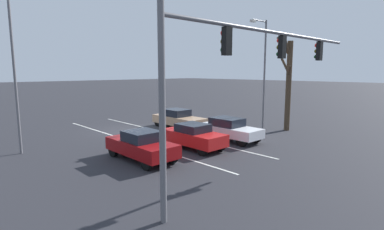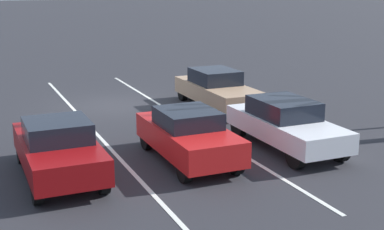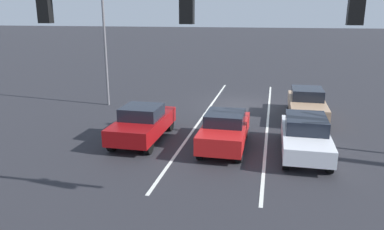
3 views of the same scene
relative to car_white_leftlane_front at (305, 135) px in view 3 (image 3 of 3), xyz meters
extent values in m
plane|color=#28282D|center=(3.16, -7.50, -0.77)|extent=(240.00, 240.00, 0.00)
cube|color=silver|center=(1.47, -4.45, -0.77)|extent=(0.12, 18.10, 0.01)
cube|color=silver|center=(4.84, -4.45, -0.77)|extent=(0.12, 18.10, 0.01)
cube|color=silver|center=(0.00, 0.05, -0.12)|extent=(1.72, 4.43, 0.59)
cube|color=black|center=(0.00, -0.13, 0.44)|extent=(1.51, 2.00, 0.53)
cube|color=red|center=(-0.60, -2.13, 0.03)|extent=(0.24, 0.06, 0.12)
cube|color=red|center=(0.60, -2.13, 0.03)|extent=(0.24, 0.06, 0.12)
cylinder|color=black|center=(-0.73, 1.65, -0.41)|extent=(0.22, 0.72, 0.72)
cylinder|color=black|center=(0.73, 1.65, -0.41)|extent=(0.22, 0.72, 0.72)
cylinder|color=black|center=(-0.73, -1.56, -0.41)|extent=(0.22, 0.72, 0.72)
cylinder|color=black|center=(0.73, -1.56, -0.41)|extent=(0.22, 0.72, 0.72)
cube|color=maroon|center=(6.66, -0.23, -0.09)|extent=(1.78, 4.25, 0.65)
cube|color=black|center=(6.66, -0.15, 0.49)|extent=(1.56, 1.62, 0.52)
cube|color=red|center=(6.03, -2.32, 0.07)|extent=(0.24, 0.06, 0.12)
cube|color=red|center=(7.28, -2.32, 0.07)|extent=(0.24, 0.06, 0.12)
cylinder|color=black|center=(5.90, 1.29, -0.42)|extent=(0.22, 0.71, 0.71)
cylinder|color=black|center=(7.41, 1.29, -0.42)|extent=(0.22, 0.71, 0.71)
cylinder|color=black|center=(5.90, -1.75, -0.42)|extent=(0.22, 0.71, 0.71)
cylinder|color=black|center=(7.41, -1.75, -0.42)|extent=(0.22, 0.71, 0.71)
cube|color=red|center=(3.12, -0.08, -0.11)|extent=(1.71, 4.06, 0.68)
cube|color=black|center=(3.12, -0.11, 0.46)|extent=(1.50, 1.71, 0.46)
cube|color=red|center=(2.52, -2.07, 0.06)|extent=(0.24, 0.06, 0.12)
cube|color=red|center=(3.72, -2.07, 0.06)|extent=(0.24, 0.06, 0.12)
cylinder|color=black|center=(2.40, 1.38, -0.45)|extent=(0.22, 0.64, 0.64)
cylinder|color=black|center=(3.85, 1.38, -0.45)|extent=(0.22, 0.64, 0.64)
cylinder|color=black|center=(2.40, -1.54, -0.45)|extent=(0.22, 0.64, 0.64)
cylinder|color=black|center=(3.85, -1.54, -0.45)|extent=(0.22, 0.64, 0.64)
cube|color=tan|center=(-0.46, -5.47, -0.15)|extent=(1.77, 4.77, 0.64)
cube|color=black|center=(-0.46, -5.77, 0.45)|extent=(1.55, 1.93, 0.55)
cube|color=red|center=(-1.08, -7.81, 0.01)|extent=(0.24, 0.06, 0.12)
cube|color=red|center=(0.16, -7.81, 0.01)|extent=(0.24, 0.06, 0.12)
cylinder|color=black|center=(-1.21, -3.63, -0.47)|extent=(0.22, 0.60, 0.60)
cylinder|color=black|center=(0.29, -3.63, -0.47)|extent=(0.22, 0.60, 0.60)
cylinder|color=black|center=(-1.21, -7.30, -0.47)|extent=(0.22, 0.60, 0.60)
cylinder|color=black|center=(0.29, -7.30, -0.47)|extent=(0.22, 0.60, 0.60)
cube|color=black|center=(-0.28, 5.60, 4.76)|extent=(0.32, 0.22, 0.95)
sphere|color=#4C420C|center=(-0.28, 5.44, 4.76)|extent=(0.20, 0.20, 0.20)
sphere|color=#0A3814|center=(-0.28, 5.44, 4.47)|extent=(0.20, 0.20, 0.20)
cube|color=black|center=(3.35, 5.60, 4.76)|extent=(0.32, 0.22, 0.95)
sphere|color=#4C420C|center=(3.35, 5.44, 4.76)|extent=(0.20, 0.20, 0.20)
sphere|color=#0A3814|center=(3.35, 5.44, 4.47)|extent=(0.20, 0.20, 0.20)
cube|color=black|center=(6.98, 5.60, 4.76)|extent=(0.32, 0.22, 0.95)
sphere|color=#4C420C|center=(6.98, 5.44, 4.76)|extent=(0.20, 0.20, 0.20)
sphere|color=#0A3814|center=(6.98, 5.44, 4.47)|extent=(0.20, 0.20, 0.20)
cylinder|color=slate|center=(10.82, -5.83, 3.88)|extent=(0.14, 0.14, 9.30)
camera|label=1|loc=(15.03, 12.35, 3.76)|focal=28.00mm
camera|label=2|loc=(8.69, 12.99, 4.16)|focal=50.00mm
camera|label=3|loc=(1.34, 14.25, 4.54)|focal=35.00mm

